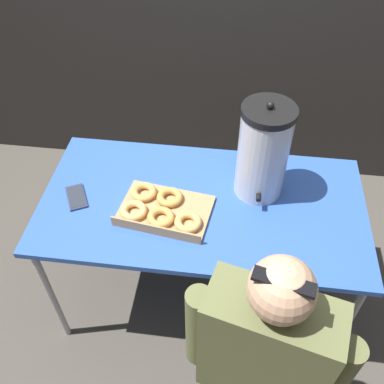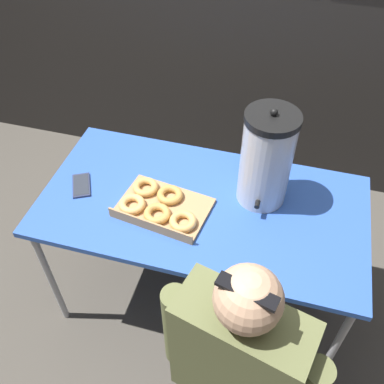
{
  "view_description": "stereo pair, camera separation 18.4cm",
  "coord_description": "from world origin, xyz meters",
  "px_view_note": "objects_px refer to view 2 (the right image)",
  "views": [
    {
      "loc": [
        0.11,
        -1.27,
        2.15
      ],
      "look_at": [
        -0.05,
        0.0,
        0.82
      ],
      "focal_mm": 40.0,
      "sensor_mm": 36.0,
      "label": 1
    },
    {
      "loc": [
        0.29,
        -1.23,
        2.15
      ],
      "look_at": [
        -0.05,
        0.0,
        0.82
      ],
      "focal_mm": 40.0,
      "sensor_mm": 36.0,
      "label": 2
    }
  ],
  "objects_px": {
    "cell_phone": "(81,185)",
    "person_seated": "(234,374)",
    "donut_box": "(160,206)",
    "coffee_urn": "(266,159)"
  },
  "relations": [
    {
      "from": "cell_phone",
      "to": "person_seated",
      "type": "height_order",
      "value": "person_seated"
    },
    {
      "from": "cell_phone",
      "to": "person_seated",
      "type": "xyz_separation_m",
      "value": [
        0.84,
        -0.57,
        -0.2
      ]
    },
    {
      "from": "person_seated",
      "to": "cell_phone",
      "type": "bearing_deg",
      "value": -20.14
    },
    {
      "from": "donut_box",
      "to": "coffee_urn",
      "type": "bearing_deg",
      "value": 34.06
    },
    {
      "from": "donut_box",
      "to": "person_seated",
      "type": "height_order",
      "value": "person_seated"
    },
    {
      "from": "donut_box",
      "to": "person_seated",
      "type": "xyz_separation_m",
      "value": [
        0.45,
        -0.53,
        -0.22
      ]
    },
    {
      "from": "donut_box",
      "to": "person_seated",
      "type": "bearing_deg",
      "value": -41.39
    },
    {
      "from": "donut_box",
      "to": "person_seated",
      "type": "distance_m",
      "value": 0.73
    },
    {
      "from": "donut_box",
      "to": "coffee_urn",
      "type": "height_order",
      "value": "coffee_urn"
    },
    {
      "from": "person_seated",
      "to": "donut_box",
      "type": "bearing_deg",
      "value": -35.71
    }
  ]
}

